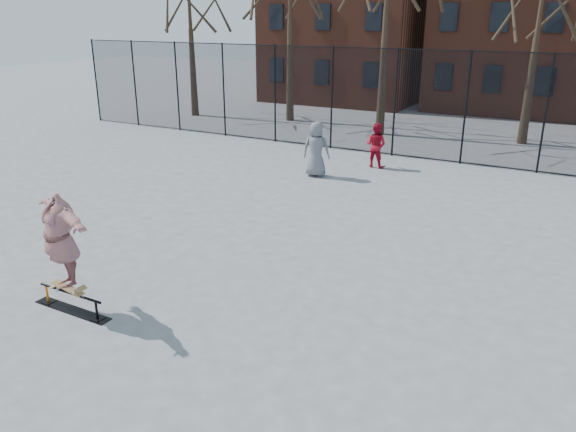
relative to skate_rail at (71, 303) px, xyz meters
The scene contains 7 objects.
ground 2.89m from the skate_rail, 29.23° to the left, with size 100.00×100.00×0.00m, color slate.
skate_rail is the anchor object (origin of this frame).
skateboard 0.28m from the skate_rail, behind, with size 0.74×0.18×0.09m, color olive, non-canonical shape.
skater 1.19m from the skate_rail, behind, with size 2.12×0.58×1.72m, color #633482.
bystander_grey 10.41m from the skate_rail, 90.84° to the left, with size 0.90×0.58×1.84m, color slate.
bystander_red 12.56m from the skate_rail, 84.69° to the left, with size 0.77×0.60×1.58m, color #A20E21.
fence 14.75m from the skate_rail, 80.14° to the left, with size 34.03×0.07×4.00m.
Camera 1 is at (5.38, -7.45, 5.13)m, focal length 35.00 mm.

